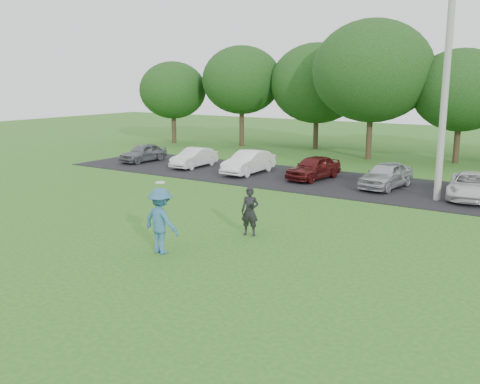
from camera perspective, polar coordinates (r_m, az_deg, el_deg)
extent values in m
plane|color=#27681D|center=(15.52, -7.10, -6.96)|extent=(100.00, 100.00, 0.00)
cube|color=black|center=(26.47, 11.27, 0.86)|extent=(32.00, 6.50, 0.03)
cylinder|color=#A4A39F|center=(23.41, 21.21, 12.32)|extent=(0.28, 0.28, 10.95)
imported|color=teal|center=(15.71, -8.43, -3.07)|extent=(1.31, 0.82, 1.94)
cylinder|color=white|center=(15.13, -8.51, 1.02)|extent=(0.27, 0.27, 0.04)
imported|color=black|center=(17.34, 1.06, -2.08)|extent=(0.66, 0.52, 1.60)
cube|color=black|center=(17.04, 1.26, -1.52)|extent=(0.16, 0.13, 0.10)
imported|color=slate|center=(33.36, -10.29, 4.14)|extent=(1.43, 3.26, 1.09)
imported|color=white|center=(30.89, -4.92, 3.67)|extent=(1.22, 3.32, 1.09)
imported|color=white|center=(28.66, 0.91, 3.20)|extent=(1.30, 3.70, 1.22)
imported|color=#4E1112|center=(27.29, 7.85, 2.61)|extent=(1.90, 3.66, 1.19)
imported|color=#B2B5B9|center=(25.76, 15.32, 1.76)|extent=(1.86, 3.69, 1.21)
imported|color=silver|center=(24.71, 23.44, 0.62)|extent=(2.30, 4.10, 1.08)
cylinder|color=#38281C|center=(42.99, -7.06, 6.67)|extent=(0.36, 0.36, 2.20)
ellipsoid|color=#214C19|center=(42.82, -7.16, 10.73)|extent=(5.20, 5.20, 4.42)
cylinder|color=#38281C|center=(40.83, 0.18, 6.83)|extent=(0.36, 0.36, 2.70)
ellipsoid|color=#214C19|center=(40.66, 0.19, 11.86)|extent=(5.94, 5.94, 5.05)
cylinder|color=#38281C|center=(39.43, 8.08, 6.17)|extent=(0.36, 0.36, 2.20)
ellipsoid|color=#214C19|center=(39.23, 8.23, 11.41)|extent=(6.68, 6.68, 5.68)
cylinder|color=#38281C|center=(34.94, 13.60, 5.63)|extent=(0.36, 0.36, 2.70)
ellipsoid|color=#214C19|center=(34.75, 13.94, 12.41)|extent=(7.42, 7.42, 6.31)
cylinder|color=#38281C|center=(35.02, 22.10, 4.69)|extent=(0.36, 0.36, 2.20)
ellipsoid|color=#214C19|center=(34.81, 22.53, 10.01)|extent=(5.76, 5.76, 4.90)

